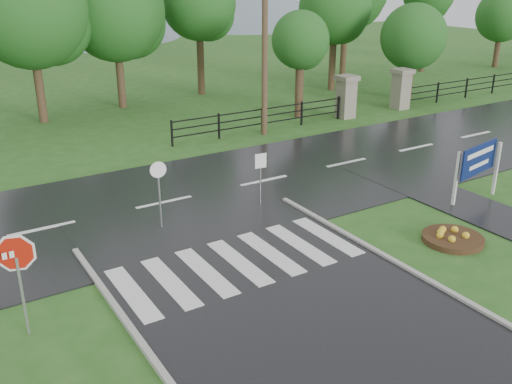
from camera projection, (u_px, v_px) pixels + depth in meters
ground at (366, 366)px, 11.35m from camera, size 120.00×120.00×0.00m
main_road at (164, 203)px, 19.26m from camera, size 90.00×8.00×0.04m
walkway at (477, 210)px, 18.70m from camera, size 2.20×11.00×0.04m
crosswalk at (239, 262)px, 15.28m from camera, size 6.50×2.80×0.02m
pillar_west at (346, 96)px, 29.98m from camera, size 1.00×1.00×2.24m
pillar_east at (401, 88)px, 31.95m from camera, size 1.00×1.00×2.24m
fence_west at (262, 117)px, 27.55m from camera, size 9.58×0.08×1.20m
hills at (19, 169)px, 70.10m from camera, size 102.00×48.00×48.00m
treeline at (78, 116)px, 30.81m from camera, size 83.20×5.20×10.00m
stop_sign at (17, 262)px, 11.72m from camera, size 1.07×0.36×2.52m
estate_billboard at (479, 162)px, 19.08m from camera, size 2.23×0.50×1.98m
flower_bed at (453, 237)px, 16.51m from camera, size 1.75×1.75×0.35m
reg_sign_small at (261, 168)px, 18.63m from camera, size 0.40×0.07×1.81m
reg_sign_round at (159, 186)px, 16.91m from camera, size 0.50×0.09×2.15m
utility_pole_east at (265, 45)px, 25.80m from camera, size 1.45×0.44×8.26m
entrance_tree_left at (301, 41)px, 29.18m from camera, size 2.98×2.98×5.51m
entrance_tree_right at (413, 37)px, 33.31m from camera, size 3.84×3.84×5.63m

